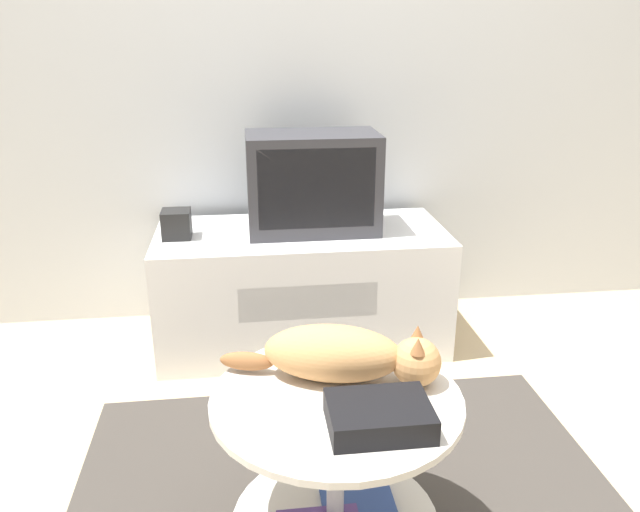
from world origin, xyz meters
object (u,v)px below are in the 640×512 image
at_px(speaker, 177,224).
at_px(dvd_box, 379,416).
at_px(cat, 346,355).
at_px(tv, 313,183).

height_order(speaker, dvd_box, speaker).
relative_size(dvd_box, cat, 0.41).
xyz_separation_m(speaker, dvd_box, (0.54, -1.34, -0.04)).
distance_m(dvd_box, cat, 0.21).
bearing_deg(tv, cat, -92.56).
distance_m(tv, dvd_box, 1.39).
height_order(dvd_box, cat, cat).
relative_size(speaker, dvd_box, 0.51).
relative_size(speaker, cat, 0.21).
relative_size(tv, cat, 0.99).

